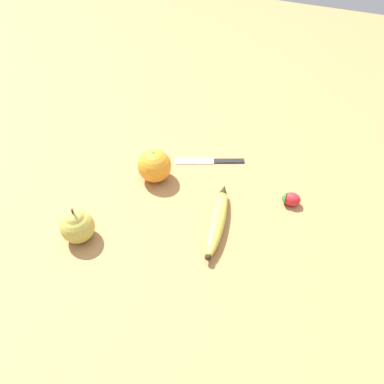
% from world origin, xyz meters
% --- Properties ---
extents(ground_plane, '(3.00, 3.00, 0.00)m').
position_xyz_m(ground_plane, '(0.00, 0.00, 0.00)').
color(ground_plane, '#A87A47').
extents(banana, '(0.21, 0.08, 0.04)m').
position_xyz_m(banana, '(-0.02, -0.12, 0.02)').
color(banana, '#DBCC4C').
rests_on(banana, ground_plane).
extents(orange, '(0.08, 0.08, 0.08)m').
position_xyz_m(orange, '(0.07, 0.08, 0.04)').
color(orange, orange).
rests_on(orange, ground_plane).
extents(pear, '(0.07, 0.07, 0.09)m').
position_xyz_m(pear, '(-0.17, 0.14, 0.04)').
color(pear, '#B7AD47').
rests_on(pear, ground_plane).
extents(strawberry, '(0.04, 0.05, 0.03)m').
position_xyz_m(strawberry, '(0.12, -0.25, 0.02)').
color(strawberry, red).
rests_on(strawberry, ground_plane).
extents(paring_knife, '(0.09, 0.18, 0.01)m').
position_xyz_m(paring_knife, '(0.19, -0.03, 0.00)').
color(paring_knife, silver).
rests_on(paring_knife, ground_plane).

